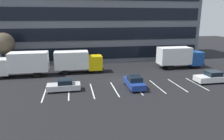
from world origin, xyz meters
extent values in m
plane|color=black|center=(0.00, 0.00, 0.00)|extent=(120.00, 120.00, 0.00)
cube|color=slate|center=(0.00, 18.00, 9.00)|extent=(38.69, 12.08, 18.00)
cube|color=black|center=(0.00, 11.90, 1.98)|extent=(37.14, 0.16, 2.30)
cube|color=black|center=(0.00, 11.90, 5.58)|extent=(37.14, 0.16, 2.30)
cube|color=black|center=(0.00, 11.90, 9.18)|extent=(37.14, 0.16, 2.30)
cube|color=silver|center=(-9.80, -3.14, 0.00)|extent=(0.14, 5.40, 0.01)
cube|color=silver|center=(-7.00, -3.14, 0.00)|extent=(0.14, 5.40, 0.01)
cube|color=silver|center=(-4.20, -3.14, 0.00)|extent=(0.14, 5.40, 0.01)
cube|color=silver|center=(-1.40, -3.14, 0.00)|extent=(0.14, 5.40, 0.01)
cube|color=silver|center=(1.40, -3.14, 0.00)|extent=(0.14, 5.40, 0.01)
cube|color=silver|center=(4.20, -3.14, 0.00)|extent=(0.14, 5.40, 0.01)
cube|color=silver|center=(7.00, -3.14, 0.00)|extent=(0.14, 5.40, 0.01)
cube|color=silver|center=(9.80, -3.14, 0.00)|extent=(0.14, 5.40, 0.01)
cube|color=yellow|center=(-2.87, 5.58, 1.59)|extent=(2.19, 2.39, 2.19)
cube|color=black|center=(-1.79, 5.58, 2.03)|extent=(0.06, 2.01, 0.96)
cube|color=white|center=(-6.55, 5.58, 2.14)|extent=(5.18, 2.49, 2.69)
cube|color=black|center=(-1.72, 5.58, 0.65)|extent=(0.20, 2.39, 0.40)
cylinder|color=black|center=(-2.87, 6.60, 0.50)|extent=(1.00, 0.30, 1.00)
cylinder|color=black|center=(-2.87, 4.55, 0.50)|extent=(1.00, 0.30, 1.00)
cylinder|color=black|center=(-7.59, 6.60, 0.50)|extent=(1.00, 0.30, 1.00)
cylinder|color=black|center=(-7.59, 4.55, 0.50)|extent=(1.00, 0.30, 1.00)
cube|color=white|center=(-16.62, 4.93, 1.68)|extent=(2.31, 2.52, 2.31)
cube|color=white|center=(-12.74, 4.93, 2.26)|extent=(5.46, 2.62, 2.83)
cylinder|color=black|center=(-16.62, 3.85, 0.52)|extent=(1.05, 0.31, 1.05)
cylinder|color=black|center=(-16.62, 6.01, 0.52)|extent=(1.05, 0.31, 1.05)
cylinder|color=black|center=(-11.65, 3.85, 0.52)|extent=(1.05, 0.31, 1.05)
cylinder|color=black|center=(-11.65, 6.01, 0.52)|extent=(1.05, 0.31, 1.05)
cube|color=#194799|center=(14.66, 5.50, 1.67)|extent=(2.30, 2.51, 2.30)
cube|color=black|center=(15.79, 5.50, 2.14)|extent=(0.06, 2.11, 1.01)
cube|color=white|center=(10.79, 5.50, 2.25)|extent=(5.44, 2.62, 2.83)
cube|color=black|center=(15.86, 5.50, 0.68)|extent=(0.21, 2.51, 0.42)
cylinder|color=black|center=(14.66, 6.58, 0.52)|extent=(1.05, 0.31, 1.05)
cylinder|color=black|center=(14.66, 4.42, 0.52)|extent=(1.05, 0.31, 1.05)
cylinder|color=black|center=(9.70, 6.58, 0.52)|extent=(1.05, 0.31, 1.05)
cylinder|color=black|center=(9.70, 4.42, 0.52)|extent=(1.05, 0.31, 1.05)
cube|color=navy|center=(1.12, -3.02, 0.59)|extent=(1.80, 4.30, 0.70)
cube|color=black|center=(1.12, -3.23, 1.24)|extent=(1.58, 1.80, 0.60)
cylinder|color=black|center=(0.34, -1.64, 0.30)|extent=(0.22, 0.60, 0.60)
cylinder|color=black|center=(1.90, -1.64, 0.30)|extent=(0.22, 0.60, 0.60)
cylinder|color=black|center=(0.34, -4.39, 0.30)|extent=(0.22, 0.60, 0.60)
cylinder|color=black|center=(1.90, -4.39, 0.30)|extent=(0.22, 0.60, 0.60)
cube|color=white|center=(12.06, -3.02, 0.61)|extent=(4.45, 1.86, 0.72)
cube|color=black|center=(12.29, -3.02, 1.28)|extent=(1.87, 1.64, 0.62)
cylinder|color=black|center=(10.64, -3.83, 0.31)|extent=(0.62, 0.23, 0.62)
cylinder|color=black|center=(10.64, -2.21, 0.31)|extent=(0.62, 0.23, 0.62)
cylinder|color=black|center=(13.49, -2.21, 0.31)|extent=(0.62, 0.23, 0.62)
cube|color=silver|center=(-7.58, -2.57, 0.54)|extent=(3.97, 1.66, 0.65)
cube|color=black|center=(-7.38, -2.57, 1.14)|extent=(1.67, 1.46, 0.55)
cylinder|color=black|center=(-8.85, -3.29, 0.28)|extent=(0.55, 0.20, 0.55)
cylinder|color=black|center=(-8.85, -1.85, 0.28)|extent=(0.55, 0.20, 0.55)
cylinder|color=black|center=(-6.31, -3.29, 0.28)|extent=(0.55, 0.20, 0.55)
cylinder|color=black|center=(-6.31, -1.85, 0.28)|extent=(0.55, 0.20, 0.55)
cylinder|color=#473323|center=(-17.00, 8.59, 1.65)|extent=(0.28, 0.28, 3.30)
sphere|color=#4C4233|center=(-17.00, 8.59, 4.62)|extent=(3.36, 3.36, 3.36)
camera|label=1|loc=(-6.34, -27.14, 8.76)|focal=33.46mm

